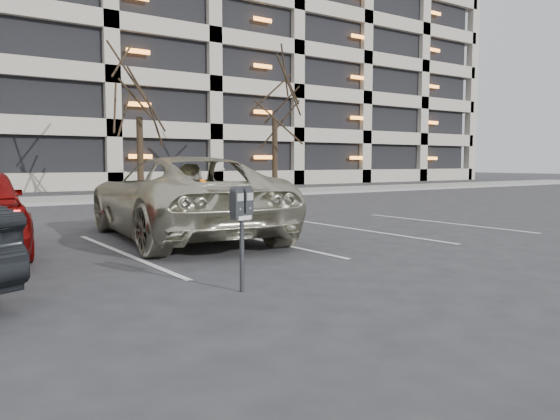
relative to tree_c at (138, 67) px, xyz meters
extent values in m
plane|color=#28282B|center=(-4.00, -16.00, -5.60)|extent=(140.00, 140.00, 0.00)
cube|color=gray|center=(-4.00, 0.00, -5.54)|extent=(80.00, 4.00, 0.12)
cube|color=silver|center=(-5.40, -13.70, -5.59)|extent=(0.10, 5.20, 0.00)
cube|color=silver|center=(-2.60, -13.70, -5.59)|extent=(0.10, 5.20, 0.00)
cube|color=silver|center=(0.20, -13.70, -5.59)|extent=(0.10, 5.20, 0.00)
cube|color=silver|center=(3.00, -13.70, -5.59)|extent=(0.10, 5.20, 0.00)
cube|color=black|center=(8.00, 18.00, 3.40)|extent=(49.92, 19.20, 18.00)
cylinder|color=black|center=(0.00, 0.00, -3.85)|extent=(0.28, 0.28, 3.49)
cylinder|color=black|center=(7.00, 0.00, -3.73)|extent=(0.28, 0.28, 3.74)
cylinder|color=black|center=(-5.14, -17.22, -5.15)|extent=(0.06, 0.06, 0.90)
cube|color=black|center=(-5.14, -17.22, -4.68)|extent=(0.32, 0.18, 0.06)
cube|color=silver|center=(-5.12, -17.27, -4.70)|extent=(0.21, 0.07, 0.05)
cube|color=gray|center=(-5.20, -17.30, -4.45)|extent=(0.10, 0.04, 0.09)
cube|color=gray|center=(-5.04, -17.25, -4.45)|extent=(0.10, 0.04, 0.09)
imported|color=#B9B69E|center=(-3.73, -12.41, -4.76)|extent=(3.41, 6.28, 1.67)
cube|color=#FF6705|center=(-4.08, -13.46, -3.92)|extent=(0.10, 0.20, 0.01)
camera|label=1|loc=(-8.44, -22.80, -4.04)|focal=35.00mm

